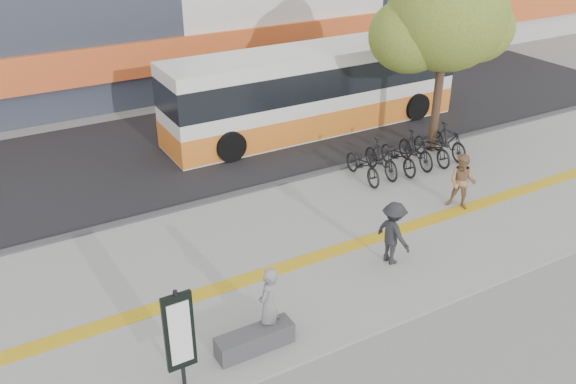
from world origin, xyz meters
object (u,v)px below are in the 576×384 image
signboard (179,334)px  pedestrian_tan (462,182)px  pedestrian_dark (393,233)px  bus (314,92)px  street_tree (443,18)px  seated_woman (269,304)px  bench (255,340)px

signboard → pedestrian_tan: bearing=16.0°
signboard → pedestrian_dark: bearing=13.8°
bus → pedestrian_dark: size_ratio=7.00×
signboard → pedestrian_tan: signboard is taller
signboard → street_tree: (11.38, 6.33, 3.15)m
seated_woman → pedestrian_tan: seated_woman is taller
signboard → pedestrian_dark: size_ratio=1.37×
street_tree → pedestrian_dark: bearing=-138.3°
pedestrian_tan → pedestrian_dark: bearing=-104.1°
street_tree → pedestrian_dark: (-5.48, -4.88, -3.63)m
signboard → pedestrian_dark: 6.09m
bench → street_tree: street_tree is taller
bench → bus: bearing=52.7°
signboard → bus: bus is taller
bus → seated_woman: 11.81m
street_tree → pedestrian_tan: size_ratio=3.92×
street_tree → pedestrian_dark: 8.19m
pedestrian_tan → pedestrian_dark: (-3.39, -1.22, -0.00)m
pedestrian_tan → street_tree: bearing=116.4°
bench → pedestrian_tan: 8.07m
bus → street_tree: bearing=-56.9°
bench → pedestrian_dark: size_ratio=1.00×
seated_woman → street_tree: bearing=174.6°
pedestrian_tan → pedestrian_dark: 3.61m
street_tree → seated_woman: 11.61m
street_tree → signboard: bearing=-150.9°
bench → pedestrian_dark: (4.30, 1.14, 0.58)m
signboard → seated_woman: signboard is taller
seated_woman → pedestrian_dark: 4.00m
street_tree → bus: street_tree is taller
signboard → pedestrian_tan: 9.68m
street_tree → bus: size_ratio=0.56×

